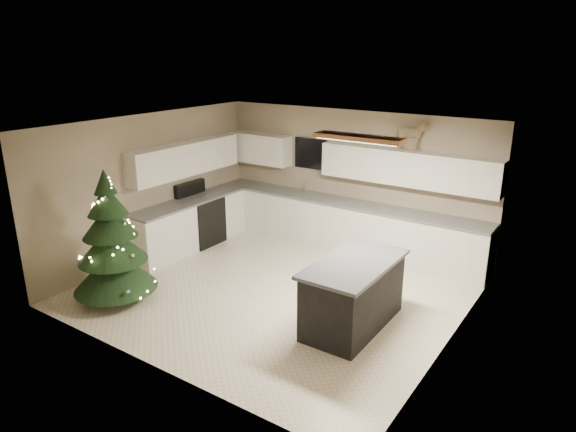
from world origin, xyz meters
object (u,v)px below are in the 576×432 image
object	(u,v)px
toddler	(336,276)
bar_stool	(350,265)
island	(353,294)
christmas_tree	(112,248)
rocking_horse	(410,135)

from	to	relation	value
toddler	bar_stool	bearing A→B (deg)	62.18
island	toddler	xyz separation A→B (m)	(-0.57, 0.55, -0.09)
christmas_tree	island	bearing A→B (deg)	21.48
bar_stool	christmas_tree	bearing A→B (deg)	-144.13
bar_stool	christmas_tree	xyz separation A→B (m)	(-2.90, -2.10, 0.33)
bar_stool	toddler	distance (m)	0.28
island	rocking_horse	distance (m)	3.18
bar_stool	island	bearing A→B (deg)	-59.70
bar_stool	toddler	world-z (taller)	toddler
island	toddler	bearing A→B (deg)	136.08
christmas_tree	toddler	distance (m)	3.38
christmas_tree	toddler	bearing A→B (deg)	33.85
bar_stool	rocking_horse	distance (m)	2.54
island	christmas_tree	distance (m)	3.62
island	bar_stool	xyz separation A→B (m)	(-0.45, 0.78, 0.03)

